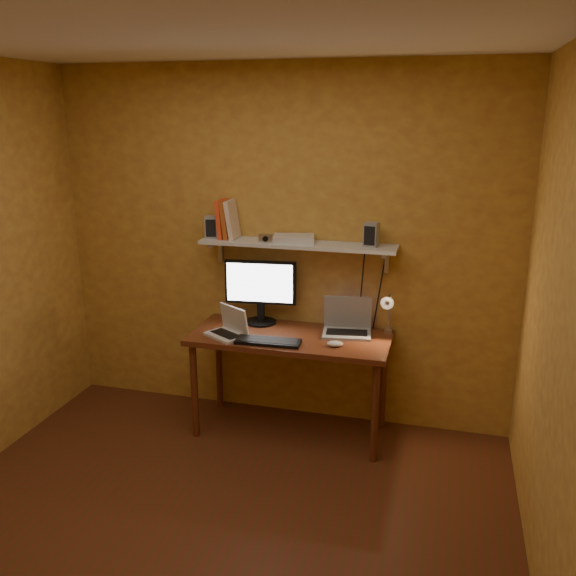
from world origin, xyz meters
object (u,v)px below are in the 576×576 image
(monitor, at_px, (261,288))
(mouse, at_px, (335,344))
(desk_lamp, at_px, (388,309))
(router, at_px, (294,239))
(speaker_right, at_px, (371,235))
(netbook, at_px, (229,328))
(desk, at_px, (290,347))
(shelf_camera, at_px, (266,238))
(keyboard, at_px, (268,342))
(speaker_left, at_px, (212,227))
(laptop, at_px, (347,324))
(wall_shelf, at_px, (297,245))

(monitor, height_order, mouse, monitor)
(desk_lamp, relative_size, router, 1.30)
(mouse, relative_size, speaker_right, 0.65)
(monitor, distance_m, netbook, 0.39)
(netbook, bearing_deg, desk, 46.41)
(netbook, relative_size, mouse, 3.09)
(desk_lamp, relative_size, shelf_camera, 3.55)
(monitor, relative_size, mouse, 4.89)
(mouse, bearing_deg, keyboard, 175.29)
(mouse, relative_size, shelf_camera, 1.02)
(monitor, bearing_deg, speaker_left, 174.76)
(router, bearing_deg, laptop, -7.08)
(desk, distance_m, mouse, 0.38)
(speaker_right, bearing_deg, mouse, -109.57)
(mouse, height_order, desk_lamp, desk_lamp)
(laptop, relative_size, router, 1.27)
(desk, height_order, shelf_camera, shelf_camera)
(laptop, height_order, router, router)
(monitor, height_order, desk_lamp, monitor)
(desk, xyz_separation_m, monitor, (-0.28, 0.19, 0.35))
(monitor, distance_m, router, 0.46)
(monitor, xyz_separation_m, router, (0.25, 0.01, 0.38))
(keyboard, xyz_separation_m, desk_lamp, (0.77, 0.31, 0.20))
(shelf_camera, bearing_deg, keyboard, -71.80)
(keyboard, height_order, speaker_left, speaker_left)
(laptop, distance_m, netbook, 0.83)
(laptop, distance_m, keyboard, 0.59)
(laptop, bearing_deg, wall_shelf, 166.01)
(desk, relative_size, router, 4.87)
(laptop, xyz_separation_m, speaker_right, (0.14, 0.04, 0.64))
(wall_shelf, height_order, speaker_right, speaker_right)
(laptop, bearing_deg, speaker_right, 10.21)
(mouse, distance_m, shelf_camera, 0.88)
(desk, relative_size, speaker_right, 8.51)
(keyboard, bearing_deg, shelf_camera, 105.31)
(mouse, xyz_separation_m, desk_lamp, (0.31, 0.26, 0.19))
(desk, distance_m, speaker_left, 1.03)
(speaker_left, bearing_deg, netbook, -66.02)
(monitor, distance_m, desk_lamp, 0.94)
(laptop, xyz_separation_m, desk_lamp, (0.28, -0.03, 0.14))
(desk_lamp, relative_size, speaker_right, 2.28)
(speaker_left, xyz_separation_m, speaker_right, (1.16, 0.01, 0.00))
(speaker_right, bearing_deg, desk, -151.06)
(wall_shelf, distance_m, speaker_left, 0.65)
(monitor, xyz_separation_m, netbook, (-0.13, -0.31, -0.21))
(laptop, relative_size, mouse, 3.39)
(netbook, bearing_deg, mouse, 29.71)
(keyboard, height_order, router, router)
(desk, relative_size, mouse, 13.03)
(mouse, bearing_deg, monitor, 140.66)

